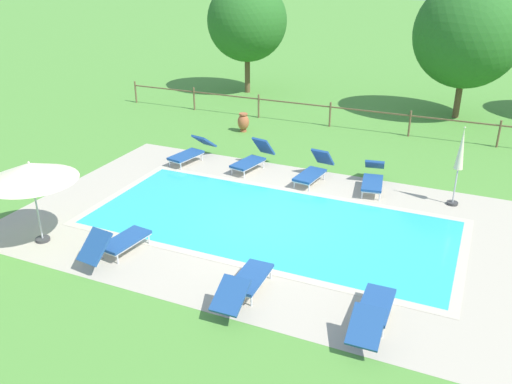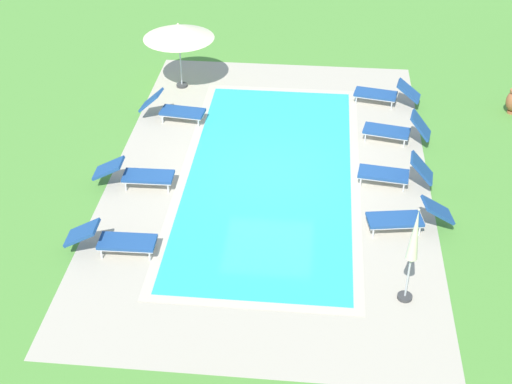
% 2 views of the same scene
% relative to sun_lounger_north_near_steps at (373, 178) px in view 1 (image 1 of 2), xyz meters
% --- Properties ---
extents(ground_plane, '(160.00, 160.00, 0.00)m').
position_rel_sun_lounger_north_near_steps_xyz_m(ground_plane, '(-2.04, -3.43, -0.37)').
color(ground_plane, '#518E38').
extents(pool_deck_paving, '(13.80, 8.40, 0.01)m').
position_rel_sun_lounger_north_near_steps_xyz_m(pool_deck_paving, '(-2.04, -3.43, -0.36)').
color(pool_deck_paving, '#B2A893').
rests_on(pool_deck_paving, ground).
extents(swimming_pool_water, '(9.72, 4.31, 0.01)m').
position_rel_sun_lounger_north_near_steps_xyz_m(swimming_pool_water, '(-2.04, -3.43, -0.36)').
color(swimming_pool_water, '#2DB7C6').
rests_on(swimming_pool_water, ground).
extents(pool_coping_rim, '(10.20, 4.79, 0.01)m').
position_rel_sun_lounger_north_near_steps_xyz_m(pool_coping_rim, '(-2.04, -3.43, -0.36)').
color(pool_coping_rim, '#C0B59F').
rests_on(pool_coping_rim, ground).
extents(sun_lounger_north_near_steps, '(0.92, 2.10, 0.80)m').
position_rel_sun_lounger_north_near_steps_xyz_m(sun_lounger_north_near_steps, '(0.00, 0.00, 0.00)').
color(sun_lounger_north_near_steps, navy).
rests_on(sun_lounger_north_near_steps, ground).
extents(sun_lounger_north_mid, '(0.64, 2.07, 0.75)m').
position_rel_sun_lounger_north_near_steps_xyz_m(sun_lounger_north_mid, '(1.49, -6.70, -0.01)').
color(sun_lounger_north_mid, navy).
rests_on(sun_lounger_north_mid, ground).
extents(sun_lounger_north_far, '(0.96, 1.95, 0.98)m').
position_rel_sun_lounger_north_near_steps_xyz_m(sun_lounger_north_far, '(-4.10, 0.00, 0.03)').
color(sun_lounger_north_far, navy).
rests_on(sun_lounger_north_far, ground).
extents(sun_lounger_north_end, '(0.64, 2.07, 0.73)m').
position_rel_sun_lounger_north_near_steps_xyz_m(sun_lounger_north_end, '(-1.21, -6.82, -0.01)').
color(sun_lounger_north_end, navy).
rests_on(sun_lounger_north_end, ground).
extents(sun_lounger_south_near_corner, '(0.98, 2.08, 0.83)m').
position_rel_sun_lounger_north_near_steps_xyz_m(sun_lounger_south_near_corner, '(-6.37, -0.19, 0.00)').
color(sun_lounger_south_near_corner, navy).
rests_on(sun_lounger_south_near_corner, ground).
extents(sun_lounger_south_mid, '(0.82, 2.00, 0.91)m').
position_rel_sun_lounger_north_near_steps_xyz_m(sun_lounger_south_mid, '(-4.73, -6.54, 0.02)').
color(sun_lounger_south_mid, navy).
rests_on(sun_lounger_south_mid, ground).
extents(sun_lounger_south_far, '(0.85, 1.96, 0.95)m').
position_rel_sun_lounger_north_near_steps_xyz_m(sun_lounger_south_far, '(-1.87, -0.19, 0.02)').
color(sun_lounger_south_far, navy).
rests_on(sun_lounger_south_far, ground).
extents(patio_umbrella_open_foreground, '(2.24, 2.24, 2.17)m').
position_rel_sun_lounger_north_near_steps_xyz_m(patio_umbrella_open_foreground, '(-6.96, -6.70, 1.53)').
color(patio_umbrella_open_foreground, '#383838').
rests_on(patio_umbrella_open_foreground, ground).
extents(patio_umbrella_closed_row_west, '(0.32, 0.32, 2.37)m').
position_rel_sun_lounger_north_near_steps_xyz_m(patio_umbrella_closed_row_west, '(2.40, -0.20, 1.16)').
color(patio_umbrella_closed_row_west, '#383838').
rests_on(patio_umbrella_closed_row_west, ground).
extents(terracotta_urn_near_fence, '(0.47, 0.47, 0.77)m').
position_rel_sun_lounger_north_near_steps_xyz_m(terracotta_urn_near_fence, '(-6.16, 3.66, 0.05)').
color(terracotta_urn_near_fence, '#A85B38').
rests_on(terracotta_urn_near_fence, ground).
extents(perimeter_fence, '(23.07, 0.08, 1.05)m').
position_rel_sun_lounger_north_near_steps_xyz_m(perimeter_fence, '(-1.47, 5.78, 0.33)').
color(perimeter_fence, brown).
rests_on(perimeter_fence, ground).
extents(tree_west_mid, '(4.55, 4.55, 5.92)m').
position_rel_sun_lounger_north_near_steps_xyz_m(tree_west_mid, '(1.64, 9.43, 3.27)').
color(tree_west_mid, brown).
rests_on(tree_west_mid, ground).
extents(tree_centre, '(4.01, 4.01, 5.63)m').
position_rel_sun_lounger_north_near_steps_xyz_m(tree_centre, '(-8.86, 9.96, 3.25)').
color(tree_centre, brown).
rests_on(tree_centre, ground).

